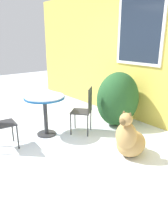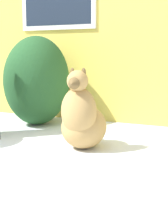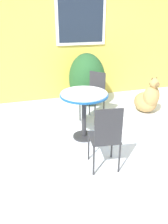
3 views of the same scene
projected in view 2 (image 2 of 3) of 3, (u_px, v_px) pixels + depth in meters
house_wall at (68, 14)px, 4.65m from camera, size 8.00×0.10×2.83m
shrub_left at (37, 81)px, 4.36m from camera, size 0.78×0.96×1.12m
dog at (82, 120)px, 3.23m from camera, size 0.49×0.71×0.78m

